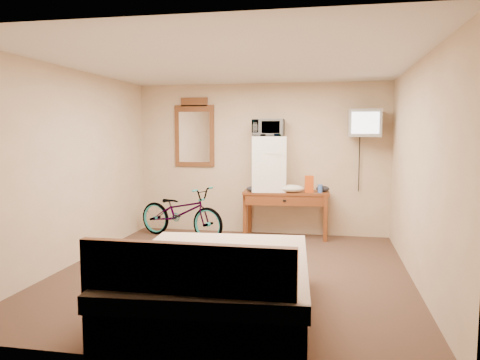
# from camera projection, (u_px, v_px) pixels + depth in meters

# --- Properties ---
(room) EXTENTS (4.60, 4.64, 2.50)m
(room) POSITION_uv_depth(u_px,v_px,m) (233.00, 170.00, 5.57)
(room) COLOR #483324
(room) RESTS_ON ground
(desk) EXTENTS (1.40, 0.61, 0.75)m
(desk) POSITION_uv_depth(u_px,v_px,m) (286.00, 199.00, 7.51)
(desk) COLOR brown
(desk) RESTS_ON floor
(mini_fridge) EXTENTS (0.62, 0.61, 0.88)m
(mini_fridge) POSITION_uv_depth(u_px,v_px,m) (268.00, 164.00, 7.54)
(mini_fridge) COLOR white
(mini_fridge) RESTS_ON desk
(microwave) EXTENTS (0.50, 0.35, 0.28)m
(microwave) POSITION_uv_depth(u_px,v_px,m) (268.00, 128.00, 7.48)
(microwave) COLOR white
(microwave) RESTS_ON mini_fridge
(snack_bag) EXTENTS (0.15, 0.10, 0.27)m
(snack_bag) POSITION_uv_depth(u_px,v_px,m) (309.00, 184.00, 7.37)
(snack_bag) COLOR #CC4912
(snack_bag) RESTS_ON desk
(blue_cup) EXTENTS (0.07, 0.07, 0.13)m
(blue_cup) POSITION_uv_depth(u_px,v_px,m) (320.00, 188.00, 7.36)
(blue_cup) COLOR #3D6DD2
(blue_cup) RESTS_ON desk
(cloth_cream) EXTENTS (0.39, 0.30, 0.12)m
(cloth_cream) POSITION_uv_depth(u_px,v_px,m) (291.00, 188.00, 7.40)
(cloth_cream) COLOR white
(cloth_cream) RESTS_ON desk
(cloth_dark_a) EXTENTS (0.26, 0.20, 0.10)m
(cloth_dark_a) POSITION_uv_depth(u_px,v_px,m) (255.00, 189.00, 7.42)
(cloth_dark_a) COLOR black
(cloth_dark_a) RESTS_ON desk
(cloth_dark_b) EXTENTS (0.21, 0.17, 0.10)m
(cloth_dark_b) POSITION_uv_depth(u_px,v_px,m) (323.00, 189.00, 7.46)
(cloth_dark_b) COLOR black
(cloth_dark_b) RESTS_ON desk
(crt_television) EXTENTS (0.49, 0.58, 0.42)m
(crt_television) POSITION_uv_depth(u_px,v_px,m) (364.00, 123.00, 7.18)
(crt_television) COLOR black
(crt_television) RESTS_ON room
(wall_mirror) EXTENTS (0.69, 0.04, 1.16)m
(wall_mirror) POSITION_uv_depth(u_px,v_px,m) (195.00, 133.00, 7.97)
(wall_mirror) COLOR brown
(wall_mirror) RESTS_ON room
(bicycle) EXTENTS (1.68, 1.04, 0.84)m
(bicycle) POSITION_uv_depth(u_px,v_px,m) (181.00, 212.00, 7.51)
(bicycle) COLOR black
(bicycle) RESTS_ON floor
(bed) EXTENTS (1.83, 2.33, 0.90)m
(bed) POSITION_uv_depth(u_px,v_px,m) (215.00, 285.00, 4.31)
(bed) COLOR brown
(bed) RESTS_ON floor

